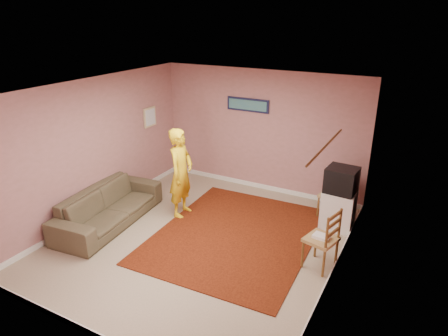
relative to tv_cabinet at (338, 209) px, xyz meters
The scene contains 26 objects.
ground 2.53m from the tv_cabinet, 140.97° to the right, with size 5.00×5.00×0.00m, color tan.
wall_back 2.36m from the tv_cabinet, 154.76° to the left, with size 4.50×0.02×2.60m, color #B07477.
wall_front 4.62m from the tv_cabinet, 115.54° to the right, with size 4.50×0.02×2.60m, color #B07477.
wall_left 4.59m from the tv_cabinet, 159.38° to the right, with size 0.02×5.00×2.60m, color #B07477.
wall_right 1.87m from the tv_cabinet, 79.25° to the right, with size 0.02×5.00×2.60m, color #B07477.
ceiling 3.37m from the tv_cabinet, 140.97° to the right, with size 4.50×5.00×0.02m, color white.
baseboard_back 2.17m from the tv_cabinet, 155.00° to the left, with size 4.50×0.02×0.10m, color white.
baseboard_front 4.52m from the tv_cabinet, 115.60° to the right, with size 4.50×0.02×0.10m, color white.
baseboard_left 4.49m from the tv_cabinet, 159.33° to the right, with size 0.02×5.00×0.10m, color white.
baseboard_right 1.64m from the tv_cabinet, 79.60° to the right, with size 0.02×5.00×0.10m, color white.
window 2.73m from the tv_cabinet, 83.24° to the right, with size 0.01×1.10×1.50m, color black.
curtain_sheer 2.79m from the tv_cabinet, 83.92° to the right, with size 0.01×0.75×2.10m, color white.
curtain_floral 2.15m from the tv_cabinet, 82.18° to the right, with size 0.01×0.35×2.10m, color silver.
curtain_rod 3.18m from the tv_cabinet, 84.25° to the right, with size 0.02×0.02×1.40m, color brown.
picture_back 2.84m from the tv_cabinet, 158.51° to the left, with size 0.95×0.04×0.28m.
picture_left 4.34m from the tv_cabinet, behind, with size 0.04×0.38×0.42m.
area_rug 1.91m from the tv_cabinet, 142.39° to the right, with size 2.60×3.25×0.02m, color #320F05.
tv_cabinet is the anchor object (origin of this frame).
crt_tv 0.58m from the tv_cabinet, behind, with size 0.56×0.50×0.45m.
chair_a 0.45m from the tv_cabinet, 122.39° to the left, with size 0.47×0.45×0.49m.
dvd_player 0.43m from the tv_cabinet, 122.39° to the left, with size 0.35×0.25×0.06m, color #BABAC0.
blue_throw 0.69m from the tv_cabinet, 112.14° to the left, with size 0.38×0.05×0.39m, color #8AB0E2.
chair_b 1.38m from the tv_cabinet, 87.89° to the right, with size 0.52×0.54×0.54m.
game_console 1.37m from the tv_cabinet, 87.89° to the right, with size 0.24×0.17×0.05m, color white.
sofa 4.18m from the tv_cabinet, 153.74° to the right, with size 2.28×0.89×0.67m, color #4A402D.
person 2.95m from the tv_cabinet, 161.62° to the right, with size 0.63×0.41×1.71m, color yellow.
Camera 1 is at (3.17, -5.04, 3.68)m, focal length 32.00 mm.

